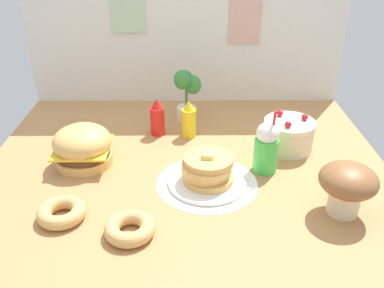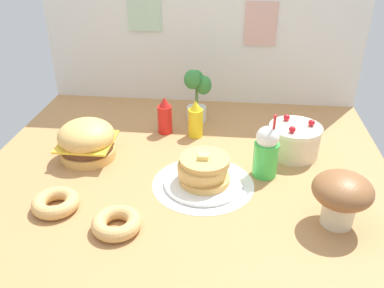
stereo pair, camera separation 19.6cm
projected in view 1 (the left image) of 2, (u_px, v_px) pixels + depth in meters
ground_plane at (186, 179)px, 194.03cm from camera, size 197.58×189.19×2.00cm
back_wall at (186, 23)px, 251.69cm from camera, size 197.58×4.20×100.72cm
doily_mat at (207, 183)px, 188.97cm from camera, size 46.55×46.55×0.40cm
burger at (83, 146)px, 200.01cm from camera, size 28.05×28.05×20.23cm
pancake_stack at (207, 172)px, 186.08cm from camera, size 35.97×35.97×15.55cm
layer_cake at (289, 135)px, 213.85cm from camera, size 26.40×26.40×19.25cm
ketchup_bottle at (157, 118)px, 227.92cm from camera, size 8.04×8.04×21.16cm
mustard_bottle at (189, 120)px, 225.84cm from camera, size 8.04×8.04×21.16cm
cream_soda_cup at (266, 148)px, 193.17cm from camera, size 11.64×11.64×31.75cm
donut_pink_glaze at (62, 212)px, 165.70cm from camera, size 19.68×19.68×5.92cm
donut_chocolate at (130, 228)px, 157.11cm from camera, size 19.68×19.68×5.92cm
potted_plant at (187, 93)px, 240.51cm from camera, size 15.69×12.64×32.26cm
mushroom_stool at (348, 185)px, 164.07cm from camera, size 23.27×23.27×22.21cm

